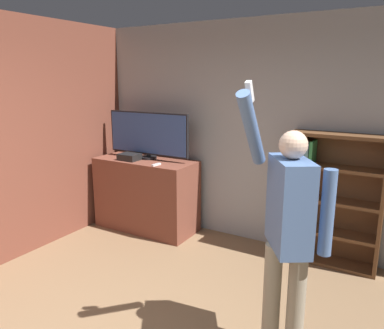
{
  "coord_description": "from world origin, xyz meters",
  "views": [
    {
      "loc": [
        1.56,
        -1.41,
        2.03
      ],
      "look_at": [
        -0.27,
        1.68,
        1.19
      ],
      "focal_mm": 35.0,
      "sensor_mm": 36.0,
      "label": 1
    }
  ],
  "objects": [
    {
      "name": "bookshelf",
      "position": [
        0.85,
        2.68,
        0.75
      ],
      "size": [
        0.98,
        0.28,
        1.46
      ],
      "color": "brown",
      "rests_on": "ground_plane"
    },
    {
      "name": "wall_back",
      "position": [
        0.01,
        2.85,
        1.35
      ],
      "size": [
        6.37,
        0.09,
        2.7
      ],
      "color": "#9EA3A8",
      "rests_on": "ground_plane"
    },
    {
      "name": "game_console",
      "position": [
        -1.59,
        2.32,
        1.01
      ],
      "size": [
        0.27,
        0.21,
        0.08
      ],
      "color": "black",
      "rests_on": "tv_ledge"
    },
    {
      "name": "wall_side_brick",
      "position": [
        -2.22,
        1.41,
        1.35
      ],
      "size": [
        0.06,
        4.42,
        2.7
      ],
      "color": "brown",
      "rests_on": "ground_plane"
    },
    {
      "name": "remote_loose",
      "position": [
        -1.1,
        2.24,
        0.98
      ],
      "size": [
        0.05,
        0.14,
        0.02
      ],
      "color": "white",
      "rests_on": "tv_ledge"
    },
    {
      "name": "tv_ledge",
      "position": [
        -1.43,
        2.44,
        0.48
      ],
      "size": [
        1.36,
        0.6,
        0.96
      ],
      "color": "brown",
      "rests_on": "ground_plane"
    },
    {
      "name": "person",
      "position": [
        0.9,
        1.02,
        1.03
      ],
      "size": [
        0.59,
        0.57,
        2.01
      ],
      "rotation": [
        0.0,
        0.0,
        -1.0
      ],
      "color": "gray",
      "rests_on": "ground_plane"
    },
    {
      "name": "television",
      "position": [
        -1.43,
        2.51,
        1.29
      ],
      "size": [
        1.23,
        0.22,
        0.62
      ],
      "color": "black",
      "rests_on": "tv_ledge"
    }
  ]
}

